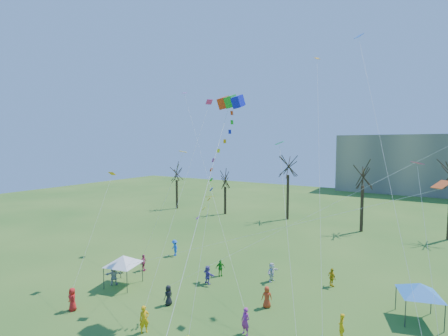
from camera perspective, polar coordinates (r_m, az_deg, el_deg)
The scene contains 6 objects.
bare_tree_row at distance 49.76m, azimuth 22.82°, elevation -2.10°, with size 69.03×8.51×11.70m.
big_box_kite at distance 23.26m, azimuth -0.90°, elevation -0.02°, with size 3.06×7.56×18.95m.
canopy_tent_white at distance 30.25m, azimuth -17.95°, elevation -15.70°, with size 3.54×3.54×2.73m.
canopy_tent_blue at distance 27.54m, azimuth 32.16°, elevation -18.20°, with size 3.50×3.50×2.74m.
festival_crowd at distance 25.36m, azimuth 2.54°, elevation -23.15°, with size 27.27×15.13×1.84m.
small_kites_aloft at distance 25.55m, azimuth 9.27°, elevation 5.63°, with size 31.22×18.63×31.49m.
Camera 1 is at (9.61, -12.70, 12.57)m, focal length 25.00 mm.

